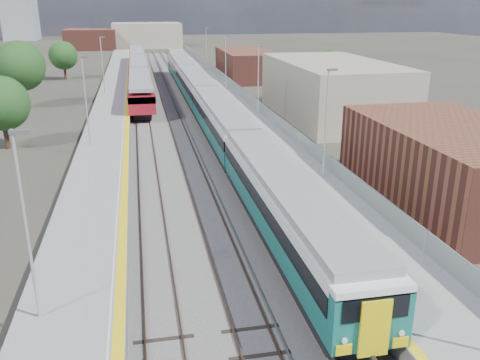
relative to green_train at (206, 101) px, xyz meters
name	(u,v)px	position (x,y,z in m)	size (l,w,h in m)	color
ground	(189,114)	(-1.50, 4.64, -2.35)	(320.00, 320.00, 0.00)	#47443A
ballast_bed	(169,110)	(-3.75, 7.14, -2.32)	(10.50, 155.00, 0.06)	#565451
tracks	(173,107)	(-3.15, 8.82, -2.24)	(8.96, 160.00, 0.17)	#4C3323
platform_right	(229,104)	(3.78, 7.13, -1.81)	(4.70, 155.00, 8.52)	slate
platform_left	(112,109)	(-10.55, 7.13, -1.83)	(4.30, 155.00, 8.52)	slate
buildings	(86,10)	(-19.62, 93.24, 8.36)	(72.00, 185.50, 40.00)	brown
green_train	(206,101)	(0.00, 0.00, 0.00)	(3.03, 84.14, 3.33)	black
red_train	(139,70)	(-7.00, 30.08, -0.11)	(3.00, 60.80, 3.79)	black
tree_a	(1,104)	(-19.31, -7.49, 1.82)	(4.88, 4.88, 6.61)	#382619
tree_b	(20,66)	(-21.41, 12.23, 2.89)	(6.13, 6.13, 8.31)	#382619
tree_c	(63,55)	(-19.48, 37.70, 1.75)	(4.80, 4.80, 6.50)	#382619
tree_d	(328,64)	(21.87, 20.52, 1.26)	(4.23, 4.23, 5.74)	#382619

